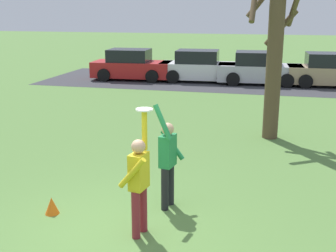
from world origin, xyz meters
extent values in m
plane|color=#567F3D|center=(0.00, 0.00, 0.00)|extent=(120.00, 120.00, 0.00)
cylinder|color=maroon|center=(0.34, -0.10, 0.41)|extent=(0.14, 0.14, 0.82)
cylinder|color=maroon|center=(0.39, 0.15, 0.41)|extent=(0.14, 0.14, 0.82)
cube|color=gold|center=(0.36, 0.03, 1.12)|extent=(0.28, 0.39, 0.60)
sphere|color=tan|center=(0.36, 0.03, 1.53)|extent=(0.23, 0.23, 0.23)
cylinder|color=gold|center=(0.32, -0.20, 1.17)|extent=(0.49, 0.17, 0.57)
cylinder|color=gold|center=(0.40, 0.25, 1.75)|extent=(0.09, 0.09, 0.66)
cylinder|color=black|center=(0.59, 1.29, 0.41)|extent=(0.14, 0.14, 0.82)
cylinder|color=black|center=(0.54, 1.03, 0.41)|extent=(0.14, 0.14, 0.82)
cube|color=#238447|center=(0.57, 1.16, 1.12)|extent=(0.28, 0.39, 0.60)
sphere|color=tan|center=(0.57, 1.16, 1.53)|extent=(0.23, 0.23, 0.23)
cylinder|color=#238447|center=(0.61, 1.38, 1.17)|extent=(0.49, 0.17, 0.57)
cylinder|color=#238447|center=(0.53, 0.94, 1.72)|extent=(0.36, 0.14, 0.64)
cylinder|color=white|center=(0.40, 0.25, 2.09)|extent=(0.28, 0.28, 0.02)
cube|color=red|center=(-4.93, 15.82, 0.55)|extent=(4.19, 2.02, 0.80)
cube|color=black|center=(-5.08, 15.81, 1.27)|extent=(2.19, 1.75, 0.64)
cylinder|color=black|center=(-3.71, 16.79, 0.33)|extent=(0.67, 0.26, 0.66)
cylinder|color=black|center=(-3.61, 14.97, 0.33)|extent=(0.67, 0.26, 0.66)
cylinder|color=black|center=(-6.25, 16.66, 0.33)|extent=(0.67, 0.26, 0.66)
cylinder|color=black|center=(-6.15, 14.84, 0.33)|extent=(0.67, 0.26, 0.66)
cube|color=white|center=(-1.34, 16.10, 0.55)|extent=(4.19, 2.02, 0.80)
cube|color=black|center=(-1.49, 16.10, 1.27)|extent=(2.19, 1.75, 0.64)
cylinder|color=black|center=(-0.12, 17.08, 0.33)|extent=(0.67, 0.26, 0.66)
cylinder|color=black|center=(-0.03, 15.26, 0.33)|extent=(0.67, 0.26, 0.66)
cylinder|color=black|center=(-2.66, 16.94, 0.33)|extent=(0.67, 0.26, 0.66)
cylinder|color=black|center=(-2.56, 15.12, 0.33)|extent=(0.67, 0.26, 0.66)
cube|color=#BCBCC1|center=(1.68, 16.00, 0.55)|extent=(4.19, 2.02, 0.80)
cube|color=black|center=(1.53, 15.99, 1.27)|extent=(2.19, 1.75, 0.64)
cylinder|color=black|center=(2.90, 16.98, 0.33)|extent=(0.67, 0.26, 0.66)
cylinder|color=black|center=(3.00, 15.16, 0.33)|extent=(0.67, 0.26, 0.66)
cylinder|color=black|center=(0.36, 16.84, 0.33)|extent=(0.67, 0.26, 0.66)
cylinder|color=black|center=(0.46, 15.02, 0.33)|extent=(0.67, 0.26, 0.66)
cube|color=tan|center=(5.06, 16.12, 0.55)|extent=(4.19, 2.02, 0.80)
cube|color=black|center=(4.91, 16.11, 1.27)|extent=(2.19, 1.75, 0.64)
cylinder|color=black|center=(3.74, 16.96, 0.33)|extent=(0.67, 0.26, 0.66)
cylinder|color=black|center=(3.84, 15.14, 0.33)|extent=(0.67, 0.26, 0.66)
cube|color=#38383D|center=(0.04, 16.18, 0.00)|extent=(18.89, 6.40, 0.01)
cylinder|color=brown|center=(2.37, 6.38, 2.61)|extent=(0.44, 0.44, 5.22)
cylinder|color=brown|center=(2.49, 6.77, 3.12)|extent=(0.93, 0.43, 1.05)
cylinder|color=brown|center=(2.81, 6.50, 3.71)|extent=(0.41, 1.05, 1.12)
cone|color=orange|center=(-1.43, 0.37, 0.16)|extent=(0.26, 0.26, 0.32)
camera|label=1|loc=(2.39, -6.33, 3.65)|focal=47.11mm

